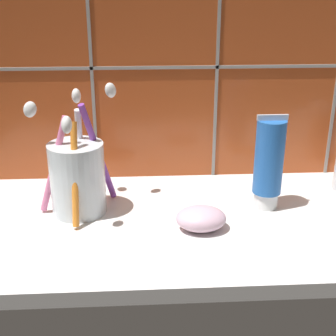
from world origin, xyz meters
The scene contains 5 objects.
sink_counter centered at (0.00, 0.00, 1.00)cm, with size 78.25×31.88×2.00cm, color white.
tile_wall_backsplash centered at (0.01, 16.19, 26.82)cm, with size 88.25×1.72×53.62cm.
toothbrush_cup centered at (-19.19, 3.19, 7.60)cm, with size 12.79×13.56×17.97cm.
toothpaste_tube centered at (7.90, 3.11, 8.91)cm, with size 4.33×4.12×13.97cm.
soap_bar centered at (-2.40, -2.97, 3.54)cm, with size 6.76×5.43×3.08cm, color #DBB2C6.
Camera 1 is at (-9.97, -57.83, 33.10)cm, focal length 50.00 mm.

